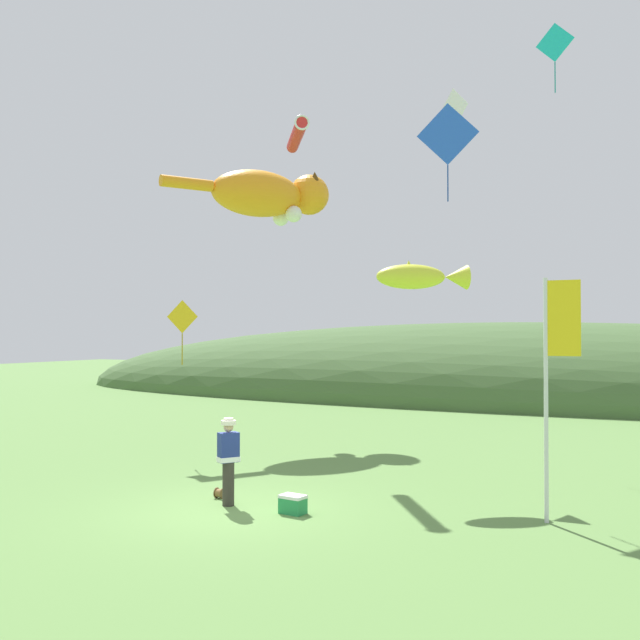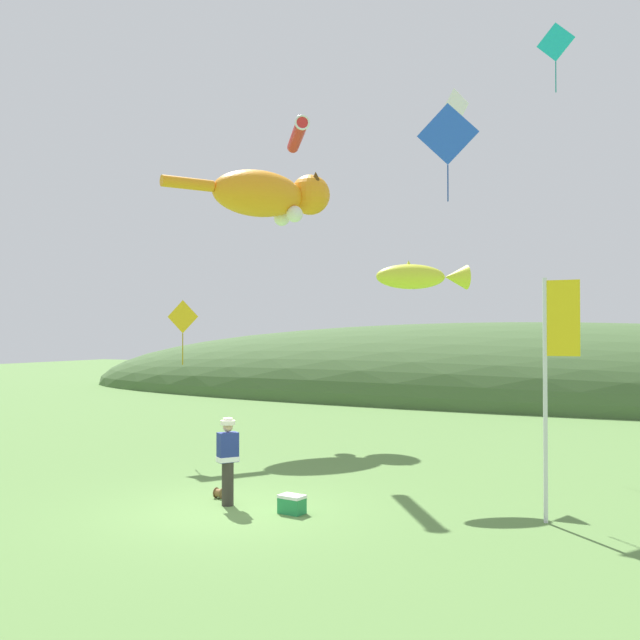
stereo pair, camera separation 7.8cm
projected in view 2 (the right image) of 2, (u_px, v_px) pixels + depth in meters
name	position (u px, v px, depth m)	size (l,w,h in m)	color
ground_plane	(230.00, 510.00, 14.10)	(120.00, 120.00, 0.00)	#5B8442
distant_hill_ridge	(539.00, 400.00, 37.17)	(56.38, 15.50, 8.16)	#426033
festival_attendant	(228.00, 458.00, 14.47)	(0.45, 0.49, 1.77)	#332D28
kite_spool	(219.00, 493.00, 15.09)	(0.17, 0.22, 0.22)	olive
picnic_cooler	(292.00, 504.00, 13.81)	(0.53, 0.39, 0.36)	#268C4C
festival_banner_pole	(553.00, 362.00, 13.11)	(0.66, 0.08, 4.53)	silver
kite_giant_cat	(270.00, 195.00, 25.48)	(3.98, 5.58, 1.94)	orange
kite_fish_windsock	(421.00, 277.00, 16.88)	(2.17, 1.75, 0.68)	yellow
kite_tube_streamer	(297.00, 135.00, 21.11)	(1.86, 2.47, 0.44)	red
kite_diamond_white	(454.00, 109.00, 23.26)	(1.17, 0.76, 2.28)	white
kite_diamond_blue	(448.00, 134.00, 17.43)	(1.50, 0.27, 2.42)	blue
kite_diamond_teal	(556.00, 43.00, 20.58)	(1.12, 0.26, 2.04)	#19BFBF
kite_diamond_gold	(183.00, 318.00, 20.25)	(0.93, 0.21, 1.84)	yellow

